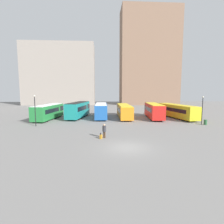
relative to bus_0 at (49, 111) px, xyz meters
The scene contains 14 objects.
ground_plane 23.33m from the bus_0, 54.75° to the right, with size 160.00×160.00×0.00m, color slate.
building_block_left 42.43m from the bus_0, 99.67° to the left, with size 29.31×10.03×25.29m.
building_block_right 54.36m from the bus_0, 52.17° to the left, with size 24.52×10.80×40.14m.
bus_0 is the anchor object (origin of this frame).
bus_1 6.10m from the bus_0, 18.50° to the left, with size 4.19×10.50×3.34m.
bus_2 10.82m from the bus_0, ahead, with size 2.50×10.02×3.05m.
bus_3 15.74m from the bus_0, ahead, with size 2.72×10.85×2.80m.
bus_4 21.87m from the bus_0, ahead, with size 3.41×10.01×3.09m.
bus_5 26.86m from the bus_0, ahead, with size 4.49×12.14×2.86m.
traveler 18.85m from the bus_0, 53.64° to the right, with size 0.59×0.59×1.75m.
suitcase 18.91m from the bus_0, 55.21° to the right, with size 0.35×0.44×0.74m.
lamp_post_0 7.41m from the bus_0, 89.51° to the right, with size 0.28×0.28×5.09m.
lamp_post_1 28.96m from the bus_0, 15.20° to the right, with size 0.28×0.28×4.87m.
trash_bin 29.60m from the bus_0, 15.00° to the right, with size 0.52×0.52×0.85m.
Camera 1 is at (-2.54, -17.08, 5.69)m, focal length 28.00 mm.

